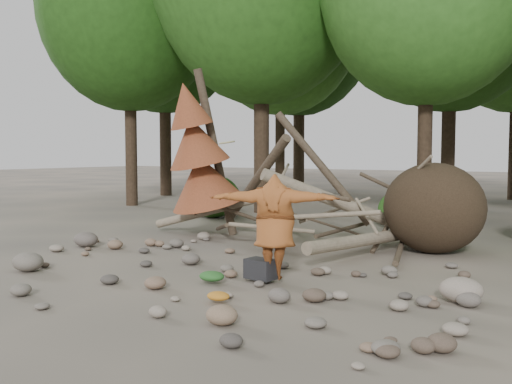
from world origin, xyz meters
The scene contains 13 objects.
ground centered at (0.00, 0.00, 0.00)m, with size 120.00×120.00×0.00m, color #514C44.
deadfall_pile centered at (2.02, 4.24, 0.95)m, with size 8.55×5.24×3.30m.
dead_conifer centered at (-3.12, 3.37, 2.11)m, with size 2.06×2.16×4.35m.
bush_left centered at (-5.50, 7.20, 0.72)m, with size 1.80×1.80×1.44m, color #245316.
bush_mid centered at (0.80, 7.80, 0.56)m, with size 1.40×1.40×1.12m, color #2F691E.
frisbee_thrower centered at (1.11, -0.05, 0.96)m, with size 2.39×1.33×2.33m.
backpack centered at (0.87, -0.09, 0.17)m, with size 0.51×0.34×0.34m, color black.
cloth_green centered at (0.25, -0.65, 0.08)m, with size 0.45×0.37×0.17m, color #275B24.
cloth_orange centered at (1.07, -1.60, 0.06)m, with size 0.35×0.29×0.13m, color #B46F1E.
boulder_front_left centered at (-3.24, -1.63, 0.18)m, with size 0.59×0.53×0.35m, color #6D655B.
boulder_front_right centered at (1.71, -2.40, 0.13)m, with size 0.43×0.38×0.26m, color #856B53.
boulder_mid_right centered at (4.05, 0.35, 0.19)m, with size 0.63×0.56×0.38m, color gray.
boulder_mid_left centered at (-4.47, 0.81, 0.17)m, with size 0.58×0.52×0.35m, color #605750.
Camera 1 is at (5.87, -8.22, 2.20)m, focal length 40.00 mm.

